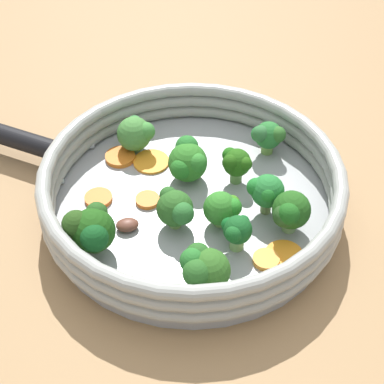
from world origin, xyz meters
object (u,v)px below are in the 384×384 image
Objects in this scene: carrot_slice_0 at (190,166)px; carrot_slice_1 at (98,198)px; broccoli_floret_9 at (91,229)px; carrot_slice_2 at (148,200)px; carrot_slice_3 at (120,157)px; mushroom_piece_0 at (127,225)px; skillet at (192,206)px; broccoli_floret_6 at (188,161)px; broccoli_floret_5 at (136,133)px; broccoli_floret_8 at (267,135)px; broccoli_floret_2 at (236,163)px; carrot_slice_6 at (284,255)px; broccoli_floret_7 at (266,189)px; carrot_slice_5 at (151,162)px; broccoli_floret_4 at (204,268)px; broccoli_floret_1 at (223,208)px; broccoli_floret_0 at (290,212)px; carrot_slice_4 at (83,225)px; broccoli_floret_10 at (175,208)px; broccoli_floret_3 at (237,231)px; carrot_slice_7 at (266,260)px.

carrot_slice_1 is (0.08, -0.09, 0.00)m from carrot_slice_0.
carrot_slice_2 is at bearing 155.27° from broccoli_floret_9.
mushroom_piece_0 is (0.11, 0.04, 0.00)m from carrot_slice_3.
skillet is 5.67× the size of broccoli_floret_6.
broccoli_floret_5 is 1.09× the size of broccoli_floret_8.
broccoli_floret_8 is (-0.07, 0.09, 0.00)m from broccoli_floret_6.
broccoli_floret_2 is (-0.06, 0.15, 0.03)m from carrot_slice_1.
carrot_slice_6 is 0.17m from mushroom_piece_0.
broccoli_floret_5 is 1.90× the size of mushroom_piece_0.
broccoli_floret_7 reaches higher than broccoli_floret_6.
carrot_slice_5 is 0.21m from broccoli_floret_4.
carrot_slice_0 and carrot_slice_1 have the same top height.
broccoli_floret_1 is 0.11m from mushroom_piece_0.
skillet is 6.39× the size of broccoli_floret_0.
mushroom_piece_0 is (-0.01, 0.05, 0.00)m from carrot_slice_4.
broccoli_floret_0 is 1.20× the size of broccoli_floret_1.
broccoli_floret_10 is (0.02, -0.12, -0.00)m from broccoli_floret_0.
skillet is 0.05m from carrot_slice_2.
broccoli_floret_6 is at bearing 151.92° from mushroom_piece_0.
broccoli_floret_2 reaches higher than carrot_slice_0.
broccoli_floret_6 is (0.04, 0.07, 0.00)m from broccoli_floret_5.
broccoli_floret_0 is (0.08, 0.21, 0.03)m from carrot_slice_3.
broccoli_floret_7 is (-0.06, 0.02, 0.01)m from broccoli_floret_3.
carrot_slice_2 is 0.10m from broccoli_floret_9.
broccoli_floret_0 is 0.12m from broccoli_floret_4.
broccoli_floret_7 reaches higher than carrot_slice_1.
carrot_slice_5 is 0.92× the size of broccoli_floret_5.
broccoli_floret_0 is (-0.05, 0.02, 0.03)m from carrot_slice_7.
carrot_slice_1 is at bearing -56.33° from broccoli_floret_8.
broccoli_floret_8 is (-0.17, 0.19, 0.03)m from carrot_slice_4.
carrot_slice_7 is 0.13m from broccoli_floret_2.
carrot_slice_2 is 0.17m from broccoli_floret_0.
broccoli_floret_6 reaches higher than broccoli_floret_1.
broccoli_floret_0 is 2.03× the size of mushroom_piece_0.
broccoli_floret_4 is at bearing 67.93° from carrot_slice_4.
broccoli_floret_7 is at bearing 125.18° from broccoli_floret_1.
broccoli_floret_6 reaches higher than carrot_slice_1.
broccoli_floret_10 is (0.04, -0.01, 0.04)m from skillet.
skillet is at bearing -103.41° from broccoli_floret_0.
broccoli_floret_1 is (0.03, 0.04, 0.03)m from skillet.
broccoli_floret_9 is at bearing -24.73° from carrot_slice_2.
broccoli_floret_3 is (-0.00, -0.05, 0.02)m from carrot_slice_6.
broccoli_floret_0 is 0.12m from broccoli_floret_10.
broccoli_floret_1 is at bearing 49.72° from broccoli_floret_5.
carrot_slice_0 is 0.14m from broccoli_floret_3.
carrot_slice_0 is 0.53× the size of broccoli_floret_4.
carrot_slice_2 is 0.11m from broccoli_floret_2.
carrot_slice_4 is at bearing -4.79° from carrot_slice_3.
carrot_slice_3 is 1.30× the size of carrot_slice_7.
broccoli_floret_3 is at bearing 31.44° from broccoli_floret_1.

